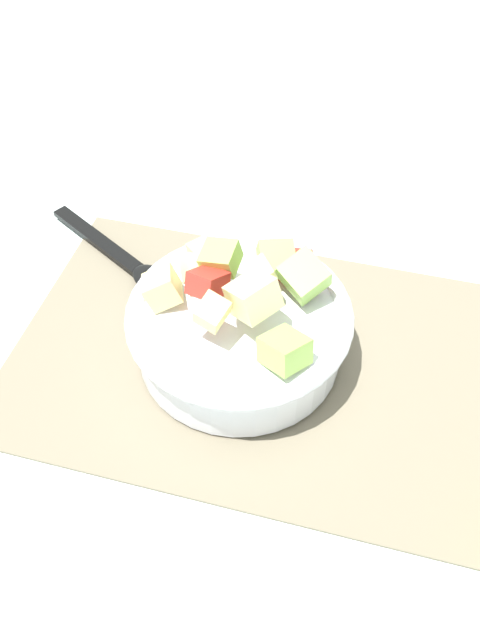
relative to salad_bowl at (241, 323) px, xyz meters
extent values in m
plane|color=silver|center=(0.01, 0.00, -0.05)|extent=(2.40, 2.40, 0.00)
cube|color=#756B56|center=(0.01, 0.00, -0.04)|extent=(0.49, 0.34, 0.01)
cylinder|color=white|center=(0.00, 0.00, -0.01)|extent=(0.21, 0.21, 0.06)
torus|color=white|center=(0.00, 0.00, 0.02)|extent=(0.23, 0.23, 0.02)
cube|color=#E5D684|center=(-0.05, 0.05, 0.04)|extent=(0.04, 0.04, 0.03)
cube|color=beige|center=(-0.05, 0.02, 0.05)|extent=(0.04, 0.03, 0.03)
cube|color=#8CB74C|center=(0.06, 0.04, 0.05)|extent=(0.06, 0.06, 0.05)
cube|color=#9EC656|center=(0.02, 0.05, 0.05)|extent=(0.05, 0.05, 0.04)
cube|color=#9EC656|center=(0.05, -0.05, 0.03)|extent=(0.05, 0.06, 0.04)
cube|color=#E5D684|center=(0.02, 0.02, 0.06)|extent=(0.03, 0.04, 0.03)
cube|color=#E5D684|center=(-0.02, -0.04, 0.06)|extent=(0.04, 0.04, 0.03)
cube|color=#9EC656|center=(-0.03, 0.03, 0.06)|extent=(0.04, 0.04, 0.03)
cube|color=red|center=(0.04, 0.06, 0.03)|extent=(0.04, 0.04, 0.04)
cube|color=red|center=(-0.03, -0.01, 0.05)|extent=(0.04, 0.05, 0.04)
cube|color=#E5D684|center=(-0.08, -0.01, 0.03)|extent=(0.05, 0.05, 0.04)
cube|color=beige|center=(0.02, -0.02, 0.06)|extent=(0.06, 0.06, 0.04)
ellipsoid|color=black|center=(-0.12, 0.07, -0.03)|extent=(0.07, 0.06, 0.01)
cube|color=black|center=(-0.21, 0.12, -0.04)|extent=(0.15, 0.10, 0.01)
camera|label=1|loc=(0.11, -0.41, 0.49)|focal=35.82mm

